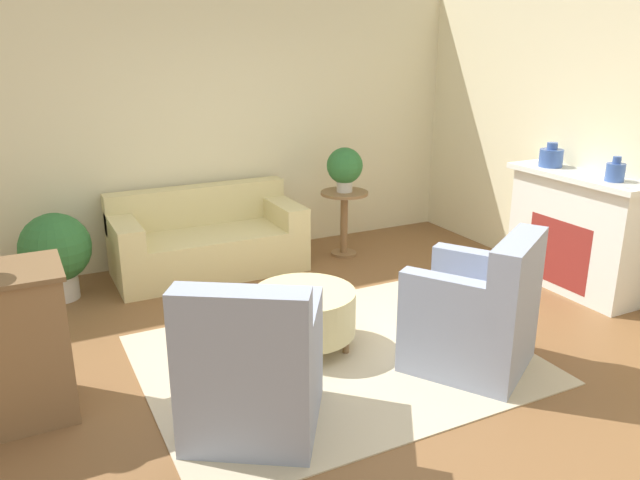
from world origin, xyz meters
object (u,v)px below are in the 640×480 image
object	(u,v)px
side_table	(344,213)
potted_plant_floor	(56,251)
couch	(207,242)
armchair_left	(252,372)
ottoman_table	(304,312)
vase_mantel_near	(551,157)
vase_mantel_far	(615,171)
potted_plant_on_side_table	(345,167)
armchair_right	(477,317)

from	to	relation	value
side_table	potted_plant_floor	size ratio (longest dim) A/B	0.89
couch	side_table	xyz separation A→B (m)	(1.47, -0.19, 0.17)
armchair_left	ottoman_table	distance (m)	1.10
side_table	vase_mantel_near	size ratio (longest dim) A/B	3.13
armchair_left	vase_mantel_far	xyz separation A→B (m)	(3.44, 0.40, 0.81)
vase_mantel_far	potted_plant_floor	bearing A→B (deg)	152.11
couch	potted_plant_floor	world-z (taller)	couch
couch	potted_plant_on_side_table	distance (m)	1.63
armchair_left	side_table	world-z (taller)	armchair_left
couch	side_table	bearing A→B (deg)	-7.47
side_table	vase_mantel_far	bearing A→B (deg)	-57.12
armchair_left	couch	bearing A→B (deg)	78.33
armchair_left	potted_plant_on_side_table	xyz separation A→B (m)	(2.04, 2.57, 0.59)
armchair_right	potted_plant_floor	bearing A→B (deg)	133.56
side_table	potted_plant_on_side_table	xyz separation A→B (m)	(0.00, 0.00, 0.50)
armchair_left	vase_mantel_far	bearing A→B (deg)	6.66
armchair_left	potted_plant_on_side_table	bearing A→B (deg)	51.57
potted_plant_floor	vase_mantel_near	bearing A→B (deg)	-20.02
potted_plant_on_side_table	vase_mantel_far	bearing A→B (deg)	-57.12
armchair_right	armchair_left	bearing A→B (deg)	180.00
side_table	vase_mantel_near	distance (m)	2.15
couch	vase_mantel_far	bearing A→B (deg)	-39.44
ottoman_table	vase_mantel_near	distance (m)	2.88
ottoman_table	vase_mantel_near	bearing A→B (deg)	6.18
armchair_right	vase_mantel_near	distance (m)	2.22
couch	side_table	world-z (taller)	couch
ottoman_table	vase_mantel_far	xyz separation A→B (m)	(2.72, -0.41, 0.90)
couch	vase_mantel_near	distance (m)	3.43
vase_mantel_far	ottoman_table	bearing A→B (deg)	171.35
armchair_left	potted_plant_floor	xyz separation A→B (m)	(-0.85, 2.67, 0.06)
armchair_left	potted_plant_on_side_table	world-z (taller)	potted_plant_on_side_table
couch	ottoman_table	bearing A→B (deg)	-85.41
couch	armchair_left	size ratio (longest dim) A/B	1.73
couch	ottoman_table	xyz separation A→B (m)	(0.16, -1.95, -0.01)
side_table	potted_plant_on_side_table	distance (m)	0.50
couch	armchair_right	xyz separation A→B (m)	(1.12, -2.76, 0.08)
vase_mantel_far	potted_plant_on_side_table	world-z (taller)	vase_mantel_far
potted_plant_on_side_table	couch	bearing A→B (deg)	172.53
couch	vase_mantel_near	world-z (taller)	vase_mantel_near
armchair_left	vase_mantel_near	bearing A→B (deg)	17.86
armchair_left	armchair_right	xyz separation A→B (m)	(1.70, 0.00, 0.00)
vase_mantel_near	potted_plant_floor	bearing A→B (deg)	159.98
armchair_left	side_table	distance (m)	3.28
potted_plant_on_side_table	potted_plant_floor	distance (m)	2.94
couch	potted_plant_on_side_table	world-z (taller)	potted_plant_on_side_table
armchair_left	vase_mantel_near	size ratio (longest dim) A/B	4.74
armchair_left	armchair_right	size ratio (longest dim) A/B	1.00
potted_plant_on_side_table	ottoman_table	bearing A→B (deg)	-126.79
couch	potted_plant_floor	size ratio (longest dim) A/B	2.32
couch	side_table	size ratio (longest dim) A/B	2.62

